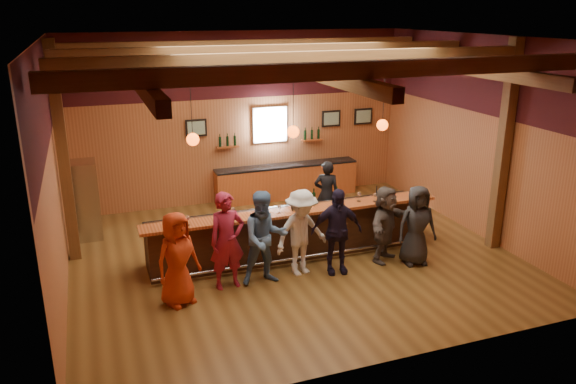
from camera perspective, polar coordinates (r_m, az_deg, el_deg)
name	(u,v)px	position (r m, az deg, el deg)	size (l,w,h in m)	color
room	(292,106)	(11.14, 0.43, 8.78)	(9.04, 9.00, 4.52)	brown
bar_counter	(291,231)	(11.96, 0.32, -3.97)	(6.30, 1.07, 1.11)	black
back_bar_cabinet	(287,181)	(15.52, -0.13, 1.10)	(4.00, 0.52, 0.95)	#9B421C
window	(270,125)	(15.22, -1.85, 6.86)	(0.95, 0.09, 0.95)	silver
framed_pictures	(300,121)	(15.49, 1.23, 7.25)	(5.35, 0.05, 0.45)	black
wine_shelves	(271,141)	(15.25, -1.76, 5.23)	(3.00, 0.18, 0.30)	#9B421C
pendant_lights	(293,131)	(11.18, 0.53, 6.18)	(4.24, 0.24, 1.37)	black
stainless_fridge	(83,200)	(13.50, -20.10, -0.80)	(0.70, 0.70, 1.80)	silver
customer_orange	(177,259)	(10.07, -11.18, -6.68)	(0.84, 0.55, 1.72)	#B93211
customer_redvest	(227,241)	(10.48, -6.20, -4.95)	(0.68, 0.45, 1.87)	maroon
customer_denim	(265,238)	(10.58, -2.37, -4.70)	(0.89, 0.70, 1.84)	#5175A2
customer_white	(301,233)	(10.95, 1.35, -4.16)	(1.13, 0.65, 1.74)	silver
customer_navy	(336,231)	(11.06, 4.94, -3.99)	(1.02, 0.43, 1.75)	black
customer_brown	(385,224)	(11.73, 9.85, -3.21)	(1.50, 0.48, 1.61)	#514641
customer_dark	(417,225)	(11.71, 12.95, -3.32)	(0.82, 0.53, 1.67)	#252527
bartender	(327,194)	(13.35, 3.93, -0.24)	(0.60, 0.39, 1.65)	black
ice_bucket	(297,205)	(11.44, 0.95, -1.29)	(0.20, 0.20, 0.22)	brown
bottle_a	(314,199)	(11.71, 2.63, -0.68)	(0.08, 0.08, 0.36)	black
bottle_b	(337,196)	(11.91, 4.95, -0.43)	(0.08, 0.08, 0.35)	black
glass_a	(174,219)	(10.89, -11.48, -2.66)	(0.07, 0.07, 0.16)	silver
glass_b	(188,218)	(10.78, -10.15, -2.64)	(0.09, 0.09, 0.20)	silver
glass_c	(233,210)	(11.13, -5.58, -1.83)	(0.08, 0.08, 0.18)	silver
glass_d	(257,210)	(11.12, -3.18, -1.86)	(0.07, 0.07, 0.16)	silver
glass_e	(279,207)	(11.24, -0.88, -1.55)	(0.08, 0.08, 0.18)	silver
glass_f	(343,199)	(11.76, 5.64, -0.71)	(0.08, 0.08, 0.19)	silver
glass_g	(359,195)	(12.03, 7.23, -0.28)	(0.09, 0.09, 0.20)	silver
glass_h	(375,195)	(12.06, 8.84, -0.34)	(0.09, 0.09, 0.19)	silver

